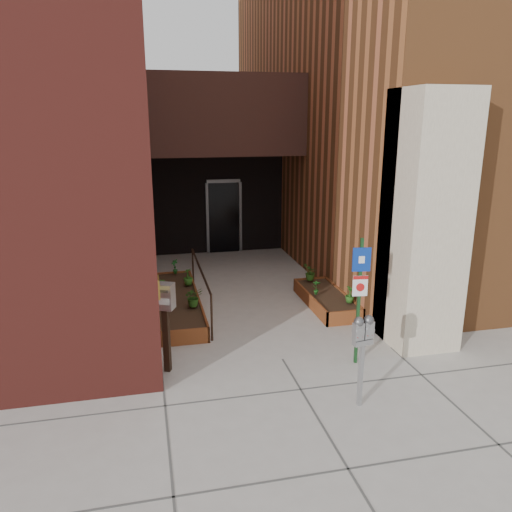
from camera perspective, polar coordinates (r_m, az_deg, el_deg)
ground at (r=8.58m, az=3.04°, el=-11.71°), size 80.00×80.00×0.00m
architecture at (r=14.41m, az=-5.33°, el=19.59°), size 20.00×14.60×10.00m
planter_left at (r=10.74m, az=-8.95°, el=-5.38°), size 0.90×3.60×0.30m
planter_right at (r=10.91m, az=8.03°, el=-5.00°), size 0.80×2.20×0.30m
handrail at (r=10.53m, az=-6.36°, el=-2.17°), size 0.04×3.34×0.90m
parking_meter at (r=7.02m, az=12.12°, el=-9.04°), size 0.31×0.17×1.35m
sign_post at (r=8.11m, az=11.76°, el=-3.64°), size 0.29×0.09×2.12m
payment_dropbox at (r=7.91m, az=-10.37°, el=-5.94°), size 0.36×0.32×1.47m
shrub_left_a at (r=10.01m, az=-7.14°, el=-4.64°), size 0.41×0.41×0.40m
shrub_left_b at (r=10.53m, az=-10.63°, el=-3.79°), size 0.30×0.30×0.39m
shrub_left_c at (r=11.31m, az=-7.77°, el=-2.33°), size 0.30×0.30×0.38m
shrub_left_d at (r=12.15m, az=-9.26°, el=-1.20°), size 0.26×0.26×0.36m
shrub_right_a at (r=10.32m, az=10.68°, el=-4.34°), size 0.27×0.27×0.34m
shrub_right_b at (r=10.68m, az=6.92°, el=-3.56°), size 0.22×0.22×0.32m
shrub_right_c at (r=11.58m, az=6.22°, el=-1.89°), size 0.47×0.47×0.37m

